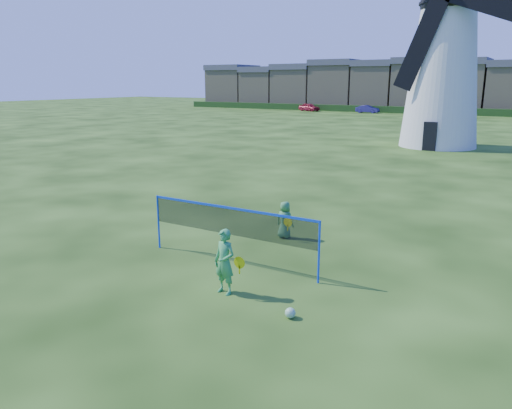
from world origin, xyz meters
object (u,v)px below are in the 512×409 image
(player_girl, at_px, (225,262))
(car_left, at_px, (309,107))
(windmill, at_px, (444,66))
(badminton_net, at_px, (231,222))
(play_ball, at_px, (290,313))
(car_right, at_px, (368,109))
(player_boy, at_px, (285,220))

(player_girl, height_order, car_left, player_girl)
(windmill, relative_size, badminton_net, 3.37)
(play_ball, bearing_deg, badminton_net, 144.76)
(windmill, bearing_deg, badminton_net, -89.16)
(badminton_net, xyz_separation_m, car_right, (-17.98, 64.29, -0.56))
(play_ball, height_order, car_right, car_right)
(windmill, distance_m, play_ball, 30.54)
(windmill, xyz_separation_m, badminton_net, (0.41, -27.91, -4.59))
(badminton_net, bearing_deg, windmill, 90.84)
(player_girl, bearing_deg, badminton_net, 127.52)
(play_ball, xyz_separation_m, car_right, (-20.73, 66.23, 0.47))
(badminton_net, height_order, play_ball, badminton_net)
(car_left, bearing_deg, play_ball, -137.76)
(windmill, height_order, car_left, windmill)
(car_left, bearing_deg, player_girl, -138.98)
(car_left, bearing_deg, badminton_net, -139.14)
(windmill, height_order, car_right, windmill)
(player_girl, xyz_separation_m, car_left, (-28.65, 65.71, -0.11))
(player_girl, bearing_deg, windmill, 100.46)
(player_boy, distance_m, car_left, 67.43)
(car_right, bearing_deg, badminton_net, -164.77)
(windmill, distance_m, car_right, 40.73)
(player_girl, bearing_deg, player_boy, 107.74)
(player_girl, distance_m, car_right, 68.57)
(badminton_net, xyz_separation_m, play_ball, (2.75, -1.94, -1.03))
(play_ball, distance_m, car_left, 72.73)
(player_girl, relative_size, car_left, 0.40)
(player_boy, height_order, car_right, car_right)
(badminton_net, relative_size, play_ball, 22.95)
(player_boy, distance_m, play_ball, 5.33)
(player_girl, relative_size, car_right, 0.43)
(badminton_net, distance_m, player_boy, 2.76)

